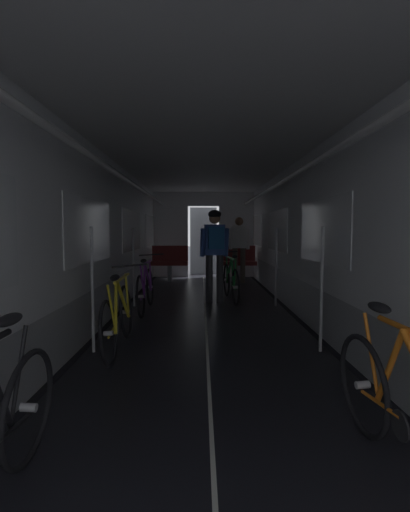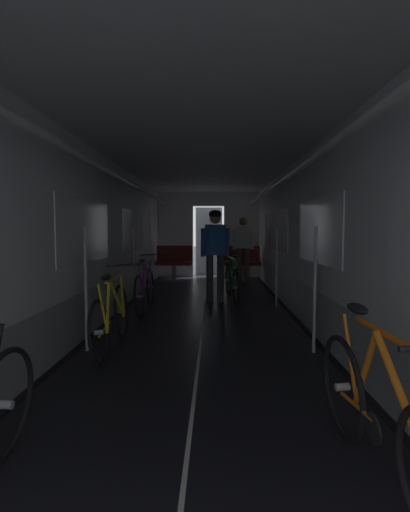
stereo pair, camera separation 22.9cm
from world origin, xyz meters
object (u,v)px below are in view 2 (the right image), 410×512
object	(u,v)px
bicycle_purple	(145,288)
bicycle_orange	(380,417)
bench_seat_far_left	(174,260)
bench_seat_far_right	(242,260)
person_cyclist_aisle	(215,246)
person_standing_near_bench	(243,245)
bicycle_yellow	(112,316)
bicycle_green_in_aisle	(232,281)

from	to	relation	value
bicycle_purple	bicycle_orange	size ratio (longest dim) A/B	1.00
bicycle_orange	bench_seat_far_left	bearing A→B (deg)	103.21
bicycle_purple	bench_seat_far_right	bearing A→B (deg)	63.58
bicycle_purple	bicycle_orange	distance (m)	4.86
bicycle_purple	person_cyclist_aisle	size ratio (longest dim) A/B	0.98
person_cyclist_aisle	person_standing_near_bench	xyz separation A→B (m)	(0.72, 2.74, -0.10)
bicycle_orange	person_standing_near_bench	world-z (taller)	person_standing_near_bench
bicycle_purple	bicycle_yellow	xyz separation A→B (m)	(-0.00, -2.11, -0.00)
bench_seat_far_right	bicycle_purple	size ratio (longest dim) A/B	0.58
bench_seat_far_left	person_standing_near_bench	distance (m)	1.89
bench_seat_far_right	person_standing_near_bench	xyz separation A→B (m)	(0.00, -0.38, 0.41)
bench_seat_far_left	person_cyclist_aisle	distance (m)	3.33
bicycle_purple	bicycle_yellow	size ratio (longest dim) A/B	1.00
person_cyclist_aisle	bench_seat_far_left	bearing A→B (deg)	109.24
bicycle_orange	person_cyclist_aisle	xyz separation A→B (m)	(-0.85, 5.12, 0.69)
bicycle_orange	person_cyclist_aisle	distance (m)	5.23
bicycle_purple	bicycle_green_in_aisle	world-z (taller)	bicycle_purple
bench_seat_far_right	person_cyclist_aisle	world-z (taller)	person_cyclist_aisle
bench_seat_far_right	bicycle_orange	bearing A→B (deg)	-89.08
bench_seat_far_right	person_cyclist_aisle	size ratio (longest dim) A/B	0.57
bicycle_purple	bench_seat_far_left	bearing A→B (deg)	88.60
bicycle_orange	person_standing_near_bench	bearing A→B (deg)	90.95
bench_seat_far_right	person_cyclist_aisle	bearing A→B (deg)	-102.92
bicycle_purple	person_standing_near_bench	distance (m)	3.97
bicycle_purple	bicycle_orange	xyz separation A→B (m)	(2.03, -4.42, -0.00)
person_cyclist_aisle	bicycle_orange	bearing A→B (deg)	-80.61
person_standing_near_bench	bicycle_purple	bearing A→B (deg)	-118.90
bench_seat_far_right	bicycle_green_in_aisle	xyz separation A→B (m)	(-0.39, -2.85, -0.18)
bicycle_green_in_aisle	person_standing_near_bench	world-z (taller)	person_standing_near_bench
bench_seat_far_left	bicycle_orange	distance (m)	8.45
bicycle_green_in_aisle	person_standing_near_bench	distance (m)	2.57
bicycle_purple	bicycle_orange	bearing A→B (deg)	-65.37
bicycle_yellow	bicycle_orange	bearing A→B (deg)	-48.63
bench_seat_far_left	bicycle_purple	bearing A→B (deg)	-91.40
bench_seat_far_right	bicycle_green_in_aisle	distance (m)	2.88
bench_seat_far_right	person_standing_near_bench	size ratio (longest dim) A/B	0.58
bench_seat_far_left	bicycle_green_in_aisle	size ratio (longest dim) A/B	0.58
bicycle_yellow	bicycle_green_in_aisle	size ratio (longest dim) A/B	1.00
bench_seat_far_left	bicycle_orange	size ratio (longest dim) A/B	0.58
person_standing_near_bench	bench_seat_far_left	bearing A→B (deg)	168.21
bicycle_purple	bicycle_yellow	world-z (taller)	bicycle_yellow
bench_seat_far_right	bench_seat_far_left	bearing A→B (deg)	180.00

